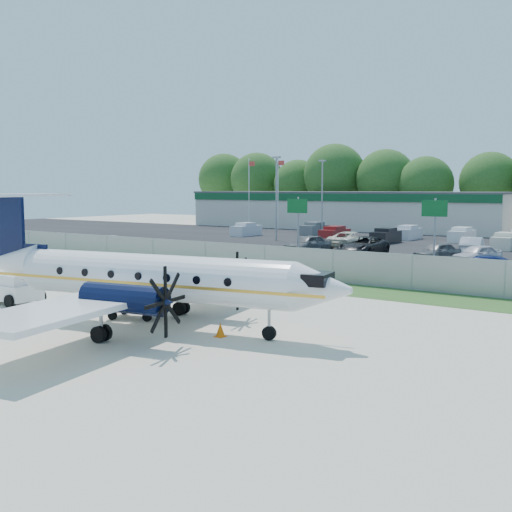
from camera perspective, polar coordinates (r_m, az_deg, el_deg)
The scene contains 26 objects.
ground at distance 27.74m, azimuth -7.23°, elevation -5.79°, with size 170.00×170.00×0.00m, color beige.
grass_verge at distance 37.31m, azimuth 5.34°, elevation -2.72°, with size 170.00×4.00×0.02m, color #2D561E.
access_road at distance 43.46m, azimuth 9.97°, elevation -1.54°, with size 170.00×8.00×0.02m, color black.
parking_lot at distance 62.98m, azimuth 18.20°, elevation 0.57°, with size 170.00×32.00×0.02m, color black.
perimeter_fence at distance 38.91m, azimuth 6.83°, elevation -0.90°, with size 120.00×0.06×1.99m.
building_west at distance 92.32m, azimuth 8.00°, elevation 4.07°, with size 46.40×12.40×5.24m.
sign_left at distance 50.39m, azimuth 3.71°, elevation 3.68°, with size 1.80×0.26×5.00m.
sign_mid at distance 45.60m, azimuth 15.58°, elevation 3.22°, with size 1.80×0.26×5.00m.
flagpole_west at distance 92.58m, azimuth -0.59°, elevation 6.00°, with size 1.06×0.12×10.00m.
flagpole_east at distance 89.74m, azimuth 2.01°, elevation 5.99°, with size 1.06×0.12×10.00m.
light_pole_nw at distance 69.54m, azimuth 1.83°, elevation 5.66°, with size 0.90×0.35×9.09m.
light_pole_sw at distance 78.07m, azimuth 5.90°, elevation 5.67°, with size 0.90×0.35×9.09m.
aircraft at distance 26.41m, azimuth -9.72°, elevation -1.81°, with size 17.75×17.41×5.42m.
pushback_tug at distance 33.76m, azimuth -20.65°, elevation -2.80°, with size 2.75×1.98×1.48m.
baggage_cart_near at distance 28.63m, azimuth -10.68°, elevation -4.35°, with size 2.63×2.14×1.19m.
cone_nose at distance 24.73m, azimuth -3.19°, elevation -6.59°, with size 0.39×0.39×0.55m.
cone_starboard_wing at distance 37.37m, azimuth 6.17°, elevation -2.32°, with size 0.39×0.39×0.55m.
road_car_west at distance 57.41m, azimuth -12.44°, elevation 0.22°, with size 2.61×5.67×1.57m, color silver.
road_car_mid at distance 42.93m, azimuth 19.25°, elevation -1.89°, with size 2.05×5.03×1.46m, color navy.
parked_car_a at distance 56.42m, azimuth 4.58°, elevation 0.24°, with size 1.94×4.83×1.64m, color #595B5E.
parked_car_b at distance 55.20m, azimuth 9.51°, elevation 0.05°, with size 2.68×5.80×1.61m, color black.
parked_car_c at distance 52.08m, azimuth 15.76°, elevation -0.45°, with size 1.76×4.37×1.49m, color #595B5E.
parked_car_d at distance 50.77m, azimuth 19.02°, elevation -0.71°, with size 1.77×4.40×1.50m, color silver.
parked_car_f at distance 61.09m, azimuth 8.47°, elevation 0.63°, with size 2.73×5.93×1.65m, color beige.
parked_car_g at distance 57.24m, azimuth 18.64°, elevation 0.02°, with size 1.69×4.86×1.60m, color silver.
far_parking_rows at distance 67.75m, azimuth 19.46°, elevation 0.88°, with size 56.00×10.00×1.60m, color gray, non-canonical shape.
Camera 1 is at (18.42, -19.96, 5.65)m, focal length 45.00 mm.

